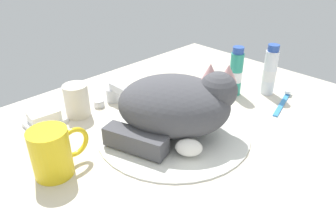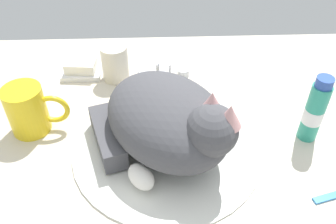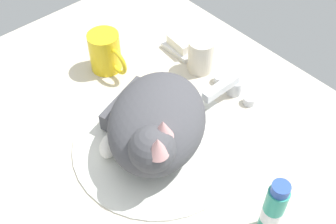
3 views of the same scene
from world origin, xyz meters
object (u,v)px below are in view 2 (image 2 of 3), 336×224
(rinse_cup, at_px, (115,63))
(soap_bar, at_px, (81,66))
(toothpaste_bottle, at_px, (315,111))
(faucet, at_px, (164,71))
(cat, at_px, (169,121))
(coffee_mug, at_px, (29,110))

(rinse_cup, xyz_separation_m, soap_bar, (-0.08, 0.02, -0.02))
(rinse_cup, distance_m, toothpaste_bottle, 0.44)
(faucet, height_order, soap_bar, faucet)
(soap_bar, bearing_deg, cat, -52.46)
(toothpaste_bottle, bearing_deg, cat, -173.60)
(cat, bearing_deg, rinse_cup, 115.53)
(coffee_mug, height_order, soap_bar, coffee_mug)
(coffee_mug, distance_m, toothpaste_bottle, 0.54)
(cat, bearing_deg, toothpaste_bottle, 6.40)
(faucet, height_order, rinse_cup, rinse_cup)
(faucet, distance_m, soap_bar, 0.19)
(coffee_mug, bearing_deg, cat, -15.19)
(faucet, xyz_separation_m, rinse_cup, (-0.11, 0.01, 0.02))
(rinse_cup, bearing_deg, faucet, -7.71)
(coffee_mug, relative_size, toothpaste_bottle, 0.85)
(coffee_mug, relative_size, soap_bar, 1.72)
(cat, distance_m, soap_bar, 0.33)
(cat, xyz_separation_m, coffee_mug, (-0.27, 0.07, -0.03))
(coffee_mug, xyz_separation_m, toothpaste_bottle, (0.53, -0.04, 0.02))
(cat, height_order, soap_bar, cat)
(rinse_cup, height_order, soap_bar, rinse_cup)
(faucet, distance_m, toothpaste_bottle, 0.34)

